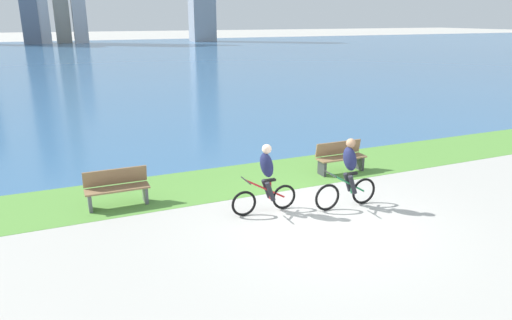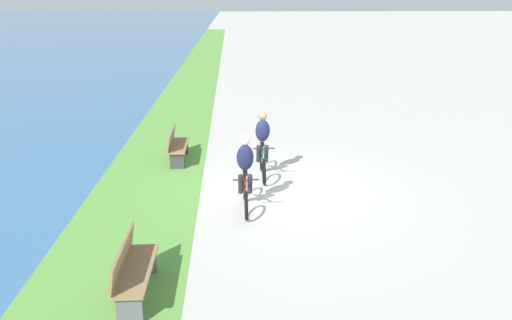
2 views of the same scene
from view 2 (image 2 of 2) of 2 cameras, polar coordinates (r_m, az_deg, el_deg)
ground_plane at (r=11.41m, az=3.41°, el=-3.54°), size 300.00×300.00×0.00m
grass_strip_bayside at (r=11.53m, az=-13.12°, el=-3.76°), size 120.00×2.59×0.01m
cyclist_lead at (r=10.11m, az=-1.30°, el=-1.50°), size 1.63×0.52×1.65m
cyclist_trailing at (r=11.94m, az=0.80°, el=1.81°), size 1.69×0.52×1.70m
bench_near_path at (r=7.61m, az=-14.56°, el=-12.64°), size 1.50×0.47×0.90m
bench_far_along_path at (r=13.39m, az=-9.49°, el=1.71°), size 1.50×0.47×0.90m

